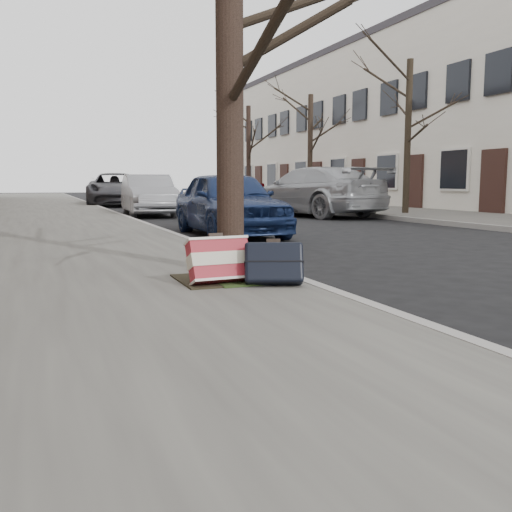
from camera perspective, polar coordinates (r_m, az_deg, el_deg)
name	(u,v)px	position (r m, az deg, el deg)	size (l,w,h in m)	color
ground	(471,300)	(5.58, 20.72, -4.14)	(120.00, 120.00, 0.00)	black
near_sidewalk	(34,215)	(19.07, -21.34, 3.85)	(5.00, 70.00, 0.12)	slate
far_sidewalk	(355,209)	(22.27, 9.83, 4.68)	(4.00, 70.00, 0.12)	#65625C
house_far	(453,122)	(26.30, 19.12, 12.50)	(6.70, 40.00, 7.20)	beige
dirt_patch	(222,279)	(5.59, -3.40, -2.32)	(0.85, 0.85, 0.01)	black
street_tree	(229,35)	(6.22, -2.68, 21.17)	(0.28, 0.28, 4.86)	black
suitcase_red	(219,261)	(5.32, -3.70, -0.48)	(0.57, 0.16, 0.41)	maroon
suitcase_navy	(274,263)	(5.26, 1.79, -0.69)	(0.54, 0.17, 0.38)	black
car_near_front	(229,203)	(11.55, -2.72, 5.36)	(1.56, 3.89, 1.32)	#15244E
car_near_mid	(148,195)	(18.73, -10.70, 6.01)	(1.40, 4.01, 1.32)	#97999E
car_near_back	(115,189)	(27.08, -13.91, 6.49)	(2.49, 5.40, 1.50)	#36353A
car_far_front	(312,192)	(18.27, 5.60, 6.41)	(2.16, 5.31, 1.54)	#999CA0
car_far_back	(231,190)	(26.93, -2.48, 6.65)	(1.72, 4.28, 1.46)	maroon
tree_far_a	(408,137)	(18.60, 14.93, 11.42)	(0.20, 0.20, 4.67)	black
tree_far_b	(310,150)	(24.32, 5.43, 10.48)	(0.21, 0.21, 4.55)	black
tree_far_c	(249,153)	(31.06, -0.75, 10.23)	(0.24, 0.24, 4.99)	black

